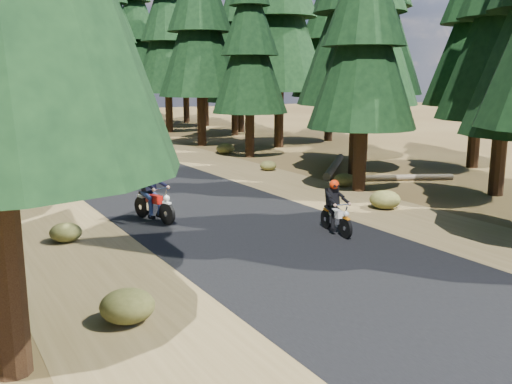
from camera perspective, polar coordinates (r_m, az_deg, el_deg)
ground at (r=13.97m, az=3.12°, el=-5.49°), size 120.00×120.00×0.00m
road at (r=18.20m, az=-5.57°, el=-1.47°), size 6.00×100.00×0.01m
shoulder_l at (r=16.87m, az=-19.91°, el=-3.17°), size 3.20×100.00×0.01m
shoulder_r at (r=20.50m, az=6.18°, el=-0.01°), size 3.20×100.00×0.01m
pine_forest at (r=33.23m, az=-18.17°, el=17.57°), size 34.59×55.08×16.32m
log_near at (r=25.56m, az=7.84°, el=2.60°), size 4.32×4.47×0.32m
log_far at (r=23.36m, az=14.34°, el=1.41°), size 3.89×2.01×0.24m
understory_shrubs at (r=20.08m, az=-7.61°, el=0.49°), size 14.16×30.67×0.63m
rider_lead at (r=15.11m, az=8.01°, el=-2.39°), size 0.71×1.64×1.41m
rider_follow at (r=16.49m, az=-10.18°, el=-0.99°), size 1.04×1.96×1.67m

